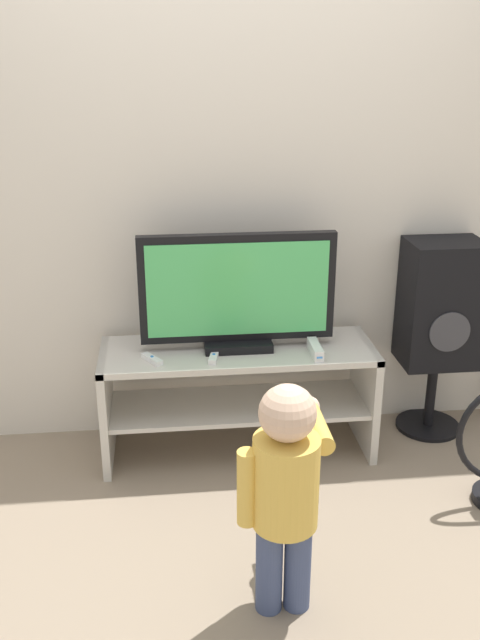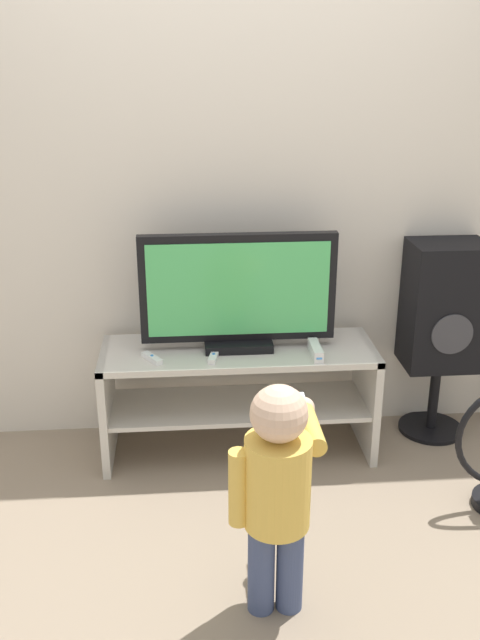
{
  "view_description": "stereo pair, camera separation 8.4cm",
  "coord_description": "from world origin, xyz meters",
  "px_view_note": "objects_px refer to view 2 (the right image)",
  "views": [
    {
      "loc": [
        -0.32,
        -2.81,
        1.87
      ],
      "look_at": [
        0.0,
        0.13,
        0.72
      ],
      "focal_mm": 40.0,
      "sensor_mm": 36.0,
      "label": 1
    },
    {
      "loc": [
        -0.24,
        -2.81,
        1.87
      ],
      "look_at": [
        0.0,
        0.13,
        0.72
      ],
      "focal_mm": 40.0,
      "sensor_mm": 36.0,
      "label": 2
    }
  ],
  "objects_px": {
    "television": "(238,293)",
    "remote_primary": "(152,358)",
    "game_console": "(316,350)",
    "child": "(278,482)",
    "remote_secondary": "(214,356)",
    "speaker_tower": "(443,311)"
  },
  "relations": [
    {
      "from": "television",
      "to": "remote_secondary",
      "type": "xyz_separation_m",
      "value": [
        -0.12,
        -0.12,
        -0.25
      ]
    },
    {
      "from": "child",
      "to": "remote_secondary",
      "type": "bearing_deg",
      "value": 100.0
    },
    {
      "from": "television",
      "to": "child",
      "type": "height_order",
      "value": "television"
    },
    {
      "from": "television",
      "to": "speaker_tower",
      "type": "height_order",
      "value": "television"
    },
    {
      "from": "television",
      "to": "remote_primary",
      "type": "bearing_deg",
      "value": -163.15
    },
    {
      "from": "remote_secondary",
      "to": "child",
      "type": "height_order",
      "value": "child"
    },
    {
      "from": "game_console",
      "to": "remote_secondary",
      "type": "bearing_deg",
      "value": 179.85
    },
    {
      "from": "remote_secondary",
      "to": "speaker_tower",
      "type": "relative_size",
      "value": 0.13
    },
    {
      "from": "television",
      "to": "child",
      "type": "xyz_separation_m",
      "value": [
        0.05,
        -1.07,
        -0.29
      ]
    },
    {
      "from": "remote_primary",
      "to": "child",
      "type": "relative_size",
      "value": 0.15
    },
    {
      "from": "television",
      "to": "remote_primary",
      "type": "height_order",
      "value": "television"
    },
    {
      "from": "game_console",
      "to": "television",
      "type": "bearing_deg",
      "value": 159.79
    },
    {
      "from": "remote_primary",
      "to": "speaker_tower",
      "type": "relative_size",
      "value": 0.13
    },
    {
      "from": "game_console",
      "to": "remote_primary",
      "type": "bearing_deg",
      "value": 179.52
    },
    {
      "from": "remote_primary",
      "to": "child",
      "type": "xyz_separation_m",
      "value": [
        0.44,
        -0.95,
        -0.04
      ]
    },
    {
      "from": "remote_secondary",
      "to": "child",
      "type": "distance_m",
      "value": 0.96
    },
    {
      "from": "television",
      "to": "remote_primary",
      "type": "distance_m",
      "value": 0.49
    },
    {
      "from": "speaker_tower",
      "to": "remote_secondary",
      "type": "bearing_deg",
      "value": -169.3
    },
    {
      "from": "game_console",
      "to": "child",
      "type": "height_order",
      "value": "child"
    },
    {
      "from": "television",
      "to": "game_console",
      "type": "relative_size",
      "value": 4.81
    },
    {
      "from": "game_console",
      "to": "child",
      "type": "xyz_separation_m",
      "value": [
        -0.3,
        -0.94,
        -0.05
      ]
    },
    {
      "from": "speaker_tower",
      "to": "child",
      "type": "bearing_deg",
      "value": -129.62
    }
  ]
}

